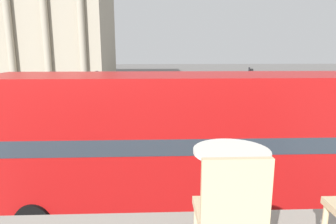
{
  "coord_description": "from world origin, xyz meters",
  "views": [
    {
      "loc": [
        0.32,
        -2.55,
        4.98
      ],
      "look_at": [
        1.05,
        15.44,
        1.19
      ],
      "focal_mm": 32.0,
      "sensor_mm": 36.0,
      "label": 1
    }
  ],
  "objects_px": {
    "double_decker_bus": "(188,138)",
    "traffic_light_far": "(249,84)",
    "traffic_light_near": "(100,107)",
    "plaza_building_left": "(32,24)",
    "cafe_chair_0": "(230,212)",
    "traffic_light_mid": "(92,95)",
    "pedestrian_grey": "(111,101)",
    "pedestrian_red": "(164,103)",
    "cafe_dining_table": "(231,173)",
    "car_white": "(184,100)"
  },
  "relations": [
    {
      "from": "double_decker_bus",
      "to": "cafe_dining_table",
      "type": "bearing_deg",
      "value": -100.91
    },
    {
      "from": "car_white",
      "to": "pedestrian_grey",
      "type": "height_order",
      "value": "pedestrian_grey"
    },
    {
      "from": "plaza_building_left",
      "to": "pedestrian_red",
      "type": "relative_size",
      "value": 12.75
    },
    {
      "from": "cafe_chair_0",
      "to": "pedestrian_grey",
      "type": "bearing_deg",
      "value": 95.42
    },
    {
      "from": "traffic_light_mid",
      "to": "traffic_light_far",
      "type": "bearing_deg",
      "value": 26.02
    },
    {
      "from": "traffic_light_mid",
      "to": "car_white",
      "type": "height_order",
      "value": "traffic_light_mid"
    },
    {
      "from": "cafe_dining_table",
      "to": "traffic_light_far",
      "type": "bearing_deg",
      "value": 72.13
    },
    {
      "from": "traffic_light_near",
      "to": "traffic_light_mid",
      "type": "relative_size",
      "value": 1.15
    },
    {
      "from": "cafe_dining_table",
      "to": "plaza_building_left",
      "type": "bearing_deg",
      "value": 112.94
    },
    {
      "from": "double_decker_bus",
      "to": "plaza_building_left",
      "type": "bearing_deg",
      "value": 109.07
    },
    {
      "from": "cafe_dining_table",
      "to": "double_decker_bus",
      "type": "bearing_deg",
      "value": 86.82
    },
    {
      "from": "traffic_light_near",
      "to": "car_white",
      "type": "bearing_deg",
      "value": 70.33
    },
    {
      "from": "cafe_chair_0",
      "to": "traffic_light_near",
      "type": "relative_size",
      "value": 0.22
    },
    {
      "from": "cafe_dining_table",
      "to": "plaza_building_left",
      "type": "xyz_separation_m",
      "value": [
        -18.57,
        43.87,
        4.48
      ]
    },
    {
      "from": "car_white",
      "to": "pedestrian_grey",
      "type": "bearing_deg",
      "value": 45.96
    },
    {
      "from": "traffic_light_far",
      "to": "pedestrian_red",
      "type": "distance_m",
      "value": 6.72
    },
    {
      "from": "cafe_chair_0",
      "to": "traffic_light_mid",
      "type": "relative_size",
      "value": 0.25
    },
    {
      "from": "cafe_chair_0",
      "to": "plaza_building_left",
      "type": "bearing_deg",
      "value": 107.49
    },
    {
      "from": "cafe_dining_table",
      "to": "cafe_chair_0",
      "type": "bearing_deg",
      "value": -104.21
    },
    {
      "from": "pedestrian_red",
      "to": "cafe_chair_0",
      "type": "bearing_deg",
      "value": -166.19
    },
    {
      "from": "cafe_dining_table",
      "to": "pedestrian_grey",
      "type": "relative_size",
      "value": 0.45
    },
    {
      "from": "traffic_light_far",
      "to": "pedestrian_grey",
      "type": "xyz_separation_m",
      "value": [
        -10.76,
        0.96,
        -1.46
      ]
    },
    {
      "from": "pedestrian_red",
      "to": "double_decker_bus",
      "type": "bearing_deg",
      "value": -164.32
    },
    {
      "from": "cafe_dining_table",
      "to": "cafe_chair_0",
      "type": "distance_m",
      "value": 0.56
    },
    {
      "from": "double_decker_bus",
      "to": "cafe_chair_0",
      "type": "height_order",
      "value": "cafe_chair_0"
    },
    {
      "from": "traffic_light_mid",
      "to": "pedestrian_grey",
      "type": "xyz_separation_m",
      "value": [
        0.1,
        6.26,
        -1.44
      ]
    },
    {
      "from": "double_decker_bus",
      "to": "traffic_light_mid",
      "type": "height_order",
      "value": "double_decker_bus"
    },
    {
      "from": "pedestrian_grey",
      "to": "cafe_dining_table",
      "type": "bearing_deg",
      "value": -102.54
    },
    {
      "from": "traffic_light_near",
      "to": "car_white",
      "type": "height_order",
      "value": "traffic_light_near"
    },
    {
      "from": "double_decker_bus",
      "to": "car_white",
      "type": "xyz_separation_m",
      "value": [
        1.43,
        16.39,
        -1.66
      ]
    },
    {
      "from": "cafe_chair_0",
      "to": "traffic_light_mid",
      "type": "xyz_separation_m",
      "value": [
        -4.15,
        15.64,
        -1.64
      ]
    },
    {
      "from": "plaza_building_left",
      "to": "pedestrian_red",
      "type": "distance_m",
      "value": 31.16
    },
    {
      "from": "plaza_building_left",
      "to": "traffic_light_mid",
      "type": "height_order",
      "value": "plaza_building_left"
    },
    {
      "from": "traffic_light_near",
      "to": "pedestrian_grey",
      "type": "height_order",
      "value": "traffic_light_near"
    },
    {
      "from": "cafe_chair_0",
      "to": "plaza_building_left",
      "type": "distance_m",
      "value": 48.3
    },
    {
      "from": "traffic_light_mid",
      "to": "pedestrian_red",
      "type": "distance_m",
      "value": 6.65
    },
    {
      "from": "pedestrian_red",
      "to": "plaza_building_left",
      "type": "bearing_deg",
      "value": 52.11
    },
    {
      "from": "cafe_chair_0",
      "to": "traffic_light_near",
      "type": "height_order",
      "value": "cafe_chair_0"
    },
    {
      "from": "plaza_building_left",
      "to": "traffic_light_mid",
      "type": "distance_m",
      "value": 32.7
    },
    {
      "from": "cafe_dining_table",
      "to": "pedestrian_grey",
      "type": "height_order",
      "value": "cafe_dining_table"
    },
    {
      "from": "traffic_light_mid",
      "to": "car_white",
      "type": "bearing_deg",
      "value": 51.7
    },
    {
      "from": "double_decker_bus",
      "to": "cafe_dining_table",
      "type": "xyz_separation_m",
      "value": [
        -0.36,
        -6.4,
        1.65
      ]
    },
    {
      "from": "cafe_chair_0",
      "to": "traffic_light_mid",
      "type": "distance_m",
      "value": 16.27
    },
    {
      "from": "traffic_light_near",
      "to": "plaza_building_left",
      "type": "bearing_deg",
      "value": 114.78
    },
    {
      "from": "pedestrian_grey",
      "to": "pedestrian_red",
      "type": "bearing_deg",
      "value": -41.65
    },
    {
      "from": "cafe_dining_table",
      "to": "plaza_building_left",
      "type": "distance_m",
      "value": 47.85
    },
    {
      "from": "plaza_building_left",
      "to": "traffic_light_near",
      "type": "distance_m",
      "value": 37.96
    },
    {
      "from": "double_decker_bus",
      "to": "traffic_light_near",
      "type": "xyz_separation_m",
      "value": [
        -3.21,
        3.41,
        0.32
      ]
    },
    {
      "from": "double_decker_bus",
      "to": "traffic_light_far",
      "type": "xyz_separation_m",
      "value": [
        6.22,
        14.0,
        0.02
      ]
    },
    {
      "from": "cafe_chair_0",
      "to": "traffic_light_far",
      "type": "distance_m",
      "value": 22.06
    }
  ]
}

